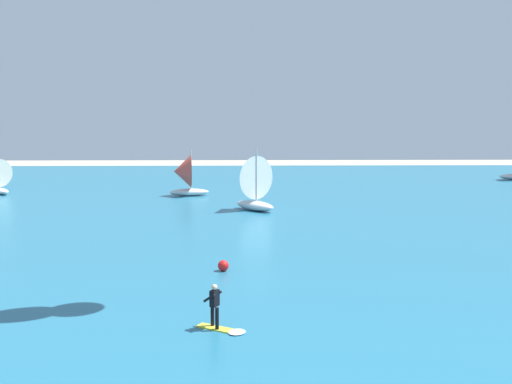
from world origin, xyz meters
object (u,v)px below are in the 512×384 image
Objects in this scene: kitesurfer at (219,313)px; sailboat_far_right at (184,175)px; marker_buoy at (223,266)px; sailboat_trailing at (250,182)px.

kitesurfer is 39.53m from sailboat_far_right.
kitesurfer is 3.51× the size of marker_buoy.
sailboat_trailing is 11.43m from sailboat_far_right.
sailboat_far_right is at bearing 99.07° from marker_buoy.
sailboat_trailing is 21.29m from marker_buoy.
sailboat_trailing is at bearing 85.61° from marker_buoy.
kitesurfer is 8.67m from marker_buoy.
sailboat_far_right reaches higher than marker_buoy.
sailboat_far_right reaches higher than kitesurfer.
kitesurfer is at bearing -89.24° from marker_buoy.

